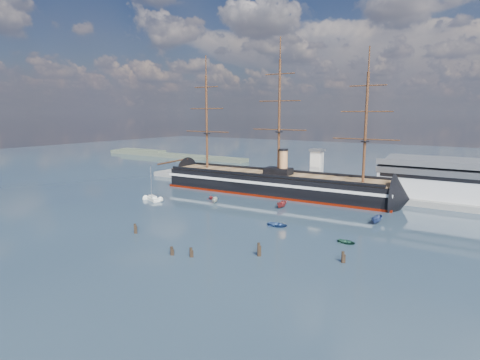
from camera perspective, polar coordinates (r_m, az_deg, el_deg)
The scene contains 18 objects.
ground at distance 133.45m, azimuth 4.06°, elevation -3.83°, with size 600.00×600.00×0.00m, color #243344.
quay at distance 161.60m, azimuth 13.43°, elevation -1.71°, with size 180.00×18.00×2.00m, color slate.
warehouse at distance 155.26m, azimuth 30.96°, elevation -0.28°, with size 63.00×21.00×11.60m.
quay_tower at distance 159.73m, azimuth 10.84°, elevation 1.80°, with size 5.00×5.00×15.00m.
shoreline at distance 292.00m, azimuth -10.87°, elevation 3.60°, with size 120.00×10.00×4.00m.
warship at distance 154.88m, azimuth 4.23°, elevation -0.44°, with size 113.19×19.82×53.94m.
sailboat at distance 146.05m, azimuth -12.31°, elevation -2.55°, with size 7.83×5.05×12.12m.
motorboat_a at distance 139.02m, azimuth -3.59°, elevation -3.28°, with size 5.76×2.11×2.30m, color beige.
motorboat_b at distance 111.01m, azimuth 5.35°, elevation -6.61°, with size 3.60×1.44×1.68m, color navy.
motorboat_c at distance 132.58m, azimuth 5.93°, elevation -3.95°, with size 6.34×2.33×2.54m, color maroon.
motorboat_d at distance 144.64m, azimuth -4.14°, elevation -2.78°, with size 5.36×2.32×1.97m, color maroon.
motorboat_e at distance 100.05m, azimuth 14.91°, elevation -8.72°, with size 2.73×1.09×1.27m, color #1E4836.
motorboat_f at distance 119.86m, azimuth 18.85°, elevation -5.88°, with size 6.68×2.45×2.67m, color navy.
piling_near_left at distance 107.96m, azimuth -14.67°, elevation -7.36°, with size 0.64×0.64×3.30m, color black.
piling_near_mid at distance 88.82m, azimuth -6.99°, elevation -10.83°, with size 0.64×0.64×2.82m, color black.
piling_near_right at distance 88.85m, azimuth 2.66°, elevation -10.75°, with size 0.64×0.64×3.70m, color black.
piling_far_right at distance 87.80m, azimuth 14.38°, elevation -11.31°, with size 0.64×0.64×3.11m, color black.
piling_extra at distance 90.55m, azimuth -9.68°, elevation -10.49°, with size 0.64×0.64×2.65m, color black.
Camera 1 is at (63.09, -73.49, 30.81)m, focal length 30.00 mm.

